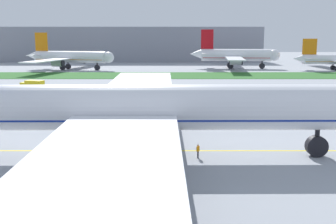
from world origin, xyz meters
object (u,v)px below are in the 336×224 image
(ground_crew_wingwalker_starboard, at_px, (199,150))
(service_truck_baggage_loader, at_px, (34,86))
(airliner_foreground, at_px, (141,109))
(parked_airliner_far_centre, at_px, (70,57))
(service_truck_fuel_bowser, at_px, (152,86))
(parked_airliner_far_right, at_px, (236,55))

(ground_crew_wingwalker_starboard, xyz_separation_m, service_truck_baggage_loader, (-37.13, 56.47, 0.62))
(airliner_foreground, distance_m, service_truck_baggage_loader, 63.87)
(service_truck_baggage_loader, bearing_deg, airliner_foreground, -61.48)
(parked_airliner_far_centre, bearing_deg, ground_crew_wingwalker_starboard, -70.68)
(service_truck_fuel_bowser, xyz_separation_m, parked_airliner_far_centre, (-35.89, 68.63, 3.43))
(airliner_foreground, height_order, parked_airliner_far_centre, airliner_foreground)
(airliner_foreground, relative_size, parked_airliner_far_right, 1.72)
(parked_airliner_far_centre, xyz_separation_m, parked_airliner_far_right, (68.21, 5.98, 0.42))
(parked_airliner_far_right, bearing_deg, ground_crew_wingwalker_starboard, -100.67)
(service_truck_baggage_loader, distance_m, service_truck_fuel_bowser, 29.39)
(ground_crew_wingwalker_starboard, height_order, service_truck_baggage_loader, service_truck_baggage_loader)
(service_truck_baggage_loader, distance_m, parked_airliner_far_centre, 68.36)
(parked_airliner_far_centre, relative_size, parked_airliner_far_right, 1.03)
(parked_airliner_far_right, bearing_deg, airliner_foreground, -103.53)
(service_truck_fuel_bowser, xyz_separation_m, parked_airliner_far_right, (32.32, 74.61, 3.84))
(airliner_foreground, xyz_separation_m, service_truck_baggage_loader, (-30.43, 56.00, -4.13))
(airliner_foreground, bearing_deg, parked_airliner_far_centre, 106.59)
(service_truck_baggage_loader, bearing_deg, service_truck_fuel_bowser, -1.31)
(parked_airliner_far_centre, bearing_deg, service_truck_fuel_bowser, -62.39)
(service_truck_fuel_bowser, bearing_deg, airliner_foreground, -88.92)
(service_truck_fuel_bowser, distance_m, parked_airliner_far_right, 81.40)
(airliner_foreground, distance_m, ground_crew_wingwalker_starboard, 8.23)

